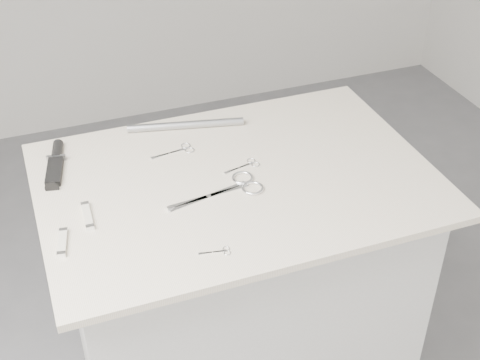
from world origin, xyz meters
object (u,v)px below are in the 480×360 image
object	(u,v)px
sheathed_knife	(56,162)
pocket_knife_a	(87,216)
pocket_knife_b	(62,242)
metal_rail	(186,125)
tiny_scissors	(219,252)
embroidery_scissors_b	(246,165)
plinth	(237,307)
large_shears	(234,188)
embroidery_scissors_a	(180,150)

from	to	relation	value
sheathed_knife	pocket_knife_a	world-z (taller)	sheathed_knife
pocket_knife_b	metal_rail	size ratio (longest dim) A/B	0.28
pocket_knife_b	tiny_scissors	bearing A→B (deg)	-103.11
sheathed_knife	embroidery_scissors_b	bearing A→B (deg)	-99.07
tiny_scissors	metal_rail	size ratio (longest dim) A/B	0.22
pocket_knife_a	metal_rail	bearing A→B (deg)	-44.66
plinth	large_shears	bearing A→B (deg)	-118.43
plinth	pocket_knife_a	xyz separation A→B (m)	(-0.38, -0.03, 0.48)
sheathed_knife	pocket_knife_a	bearing A→B (deg)	-159.24
plinth	embroidery_scissors_b	xyz separation A→B (m)	(0.04, 0.04, 0.47)
embroidery_scissors_a	pocket_knife_b	bearing A→B (deg)	-149.93
plinth	metal_rail	xyz separation A→B (m)	(-0.05, 0.28, 0.48)
embroidery_scissors_b	tiny_scissors	world-z (taller)	same
sheathed_knife	metal_rail	world-z (taller)	metal_rail
plinth	embroidery_scissors_b	bearing A→B (deg)	44.49
embroidery_scissors_a	pocket_knife_a	world-z (taller)	pocket_knife_a
pocket_knife_a	embroidery_scissors_a	bearing A→B (deg)	-52.08
embroidery_scissors_a	sheathed_knife	xyz separation A→B (m)	(-0.32, 0.05, 0.01)
large_shears	pocket_knife_a	xyz separation A→B (m)	(-0.36, 0.01, 0.00)
pocket_knife_b	metal_rail	bearing A→B (deg)	-34.65
tiny_scissors	embroidery_scissors_b	bearing A→B (deg)	69.35
large_shears	metal_rail	size ratio (longest dim) A/B	0.76
plinth	tiny_scissors	world-z (taller)	tiny_scissors
pocket_knife_a	sheathed_knife	bearing A→B (deg)	11.08
metal_rail	embroidery_scissors_b	bearing A→B (deg)	-68.23
sheathed_knife	embroidery_scissors_a	bearing A→B (deg)	-86.88
embroidery_scissors_b	pocket_knife_b	bearing A→B (deg)	-176.52
sheathed_knife	pocket_knife_a	distance (m)	0.26
embroidery_scissors_a	metal_rail	bearing A→B (deg)	57.09
embroidery_scissors_b	sheathed_knife	world-z (taller)	sheathed_knife
sheathed_knife	pocket_knife_b	distance (m)	0.33
tiny_scissors	plinth	bearing A→B (deg)	72.34
large_shears	embroidery_scissors_a	bearing A→B (deg)	100.99
sheathed_knife	large_shears	bearing A→B (deg)	-111.41
embroidery_scissors_a	pocket_knife_b	world-z (taller)	pocket_knife_b
tiny_scissors	pocket_knife_b	bearing A→B (deg)	165.68
pocket_knife_b	large_shears	bearing A→B (deg)	-69.94
embroidery_scissors_b	metal_rail	world-z (taller)	metal_rail
sheathed_knife	plinth	bearing A→B (deg)	-105.56
plinth	pocket_knife_a	bearing A→B (deg)	-175.24
embroidery_scissors_b	pocket_knife_b	distance (m)	0.52
pocket_knife_a	pocket_knife_b	size ratio (longest dim) A/B	1.09
large_shears	pocket_knife_b	xyz separation A→B (m)	(-0.43, -0.07, 0.00)
sheathed_knife	pocket_knife_a	size ratio (longest dim) A/B	1.91
tiny_scissors	large_shears	bearing A→B (deg)	72.45
tiny_scissors	metal_rail	distance (m)	0.54
embroidery_scissors_b	embroidery_scissors_a	bearing A→B (deg)	124.72
large_shears	metal_rail	bearing A→B (deg)	86.07
tiny_scissors	embroidery_scissors_a	bearing A→B (deg)	95.78
sheathed_knife	pocket_knife_b	size ratio (longest dim) A/B	2.09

